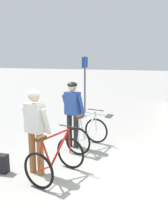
# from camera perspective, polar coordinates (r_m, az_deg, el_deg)

# --- Properties ---
(ground_plane) EXTENTS (80.00, 80.00, 0.00)m
(ground_plane) POSITION_cam_1_polar(r_m,az_deg,el_deg) (5.14, -0.50, -15.40)
(ground_plane) COLOR #A09E99
(cyclist_near_in_white) EXTENTS (0.65, 0.40, 1.76)m
(cyclist_near_in_white) POSITION_cam_1_polar(r_m,az_deg,el_deg) (5.16, -11.07, -2.89)
(cyclist_near_in_white) COLOR #935B2D
(cyclist_near_in_white) RESTS_ON ground
(cyclist_far_in_blue) EXTENTS (0.66, 0.41, 1.76)m
(cyclist_far_in_blue) POSITION_cam_1_polar(r_m,az_deg,el_deg) (6.60, -2.61, 0.74)
(cyclist_far_in_blue) COLOR #232328
(cyclist_far_in_blue) RESTS_ON ground
(bicycle_near_red) EXTENTS (0.94, 1.21, 0.99)m
(bicycle_near_red) POSITION_cam_1_polar(r_m,az_deg,el_deg) (5.12, -6.52, -10.60)
(bicycle_near_red) COLOR black
(bicycle_near_red) RESTS_ON ground
(bicycle_far_white) EXTENTS (0.90, 1.19, 0.99)m
(bicycle_far_white) POSITION_cam_1_polar(r_m,az_deg,el_deg) (6.63, 0.79, -5.03)
(bicycle_far_white) COLOR black
(bicycle_far_white) RESTS_ON ground
(backpack_on_platform) EXTENTS (0.29, 0.20, 0.40)m
(backpack_on_platform) POSITION_cam_1_polar(r_m,az_deg,el_deg) (5.65, -18.31, -11.10)
(backpack_on_platform) COLOR black
(backpack_on_platform) RESTS_ON ground
(platform_sign_post) EXTENTS (0.08, 0.70, 2.40)m
(platform_sign_post) POSITION_cam_1_polar(r_m,az_deg,el_deg) (10.75, 0.18, 8.42)
(platform_sign_post) COLOR #595B60
(platform_sign_post) RESTS_ON ground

